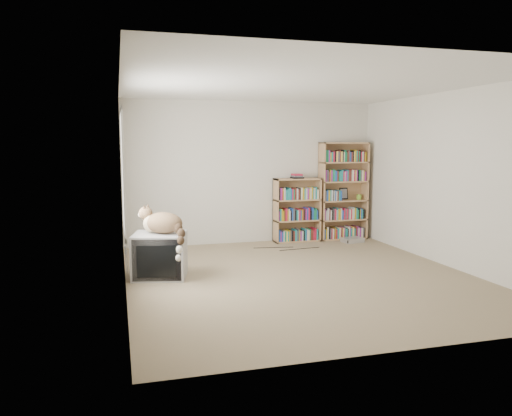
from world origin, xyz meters
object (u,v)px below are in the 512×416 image
object	(u,v)px
bookcase_short	(297,213)
dvd_player	(352,240)
bookcase_tall	(343,193)
cat	(166,226)
crt_tv	(160,255)

from	to	relation	value
bookcase_short	dvd_player	world-z (taller)	bookcase_short
bookcase_tall	bookcase_short	distance (m)	0.96
dvd_player	bookcase_short	bearing A→B (deg)	147.57
cat	bookcase_tall	bearing A→B (deg)	59.09
crt_tv	bookcase_short	xyz separation A→B (m)	(2.60, 1.87, 0.23)
crt_tv	cat	bearing A→B (deg)	-32.31
cat	dvd_player	size ratio (longest dim) A/B	2.26
bookcase_tall	crt_tv	bearing A→B (deg)	-151.96
bookcase_tall	dvd_player	xyz separation A→B (m)	(0.03, -0.38, -0.81)
crt_tv	bookcase_short	bearing A→B (deg)	48.69
crt_tv	dvd_player	bearing A→B (deg)	35.84
bookcase_tall	bookcase_short	size ratio (longest dim) A/B	1.56
bookcase_tall	cat	bearing A→B (deg)	-150.49
bookcase_tall	bookcase_short	world-z (taller)	bookcase_tall
cat	crt_tv	bearing A→B (deg)	164.27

